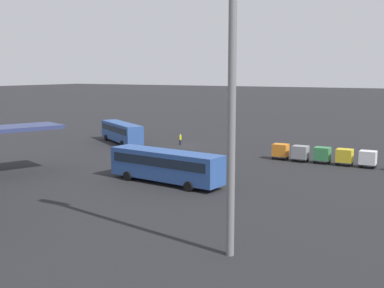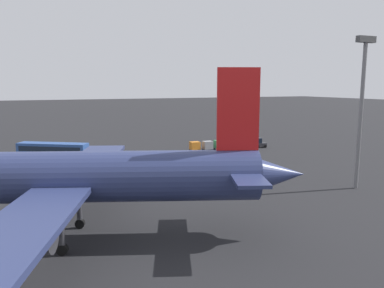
# 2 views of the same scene
# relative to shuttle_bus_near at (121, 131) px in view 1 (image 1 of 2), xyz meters

# --- Properties ---
(ground_plane) EXTENTS (600.00, 600.00, 0.00)m
(ground_plane) POSITION_rel_shuttle_bus_near_xyz_m (-10.00, -3.25, -1.97)
(ground_plane) COLOR #232326
(shuttle_bus_near) EXTENTS (12.20, 9.10, 3.29)m
(shuttle_bus_near) POSITION_rel_shuttle_bus_near_xyz_m (0.00, 0.00, 0.00)
(shuttle_bus_near) COLOR #2D5199
(shuttle_bus_near) RESTS_ON ground
(shuttle_bus_far) EXTENTS (13.22, 4.27, 3.39)m
(shuttle_bus_far) POSITION_rel_shuttle_bus_near_xyz_m (-21.60, 20.47, 0.06)
(shuttle_bus_far) COLOR #2D5199
(shuttle_bus_far) RESTS_ON ground
(worker_person) EXTENTS (0.38, 0.38, 1.74)m
(worker_person) POSITION_rel_shuttle_bus_near_xyz_m (-9.40, -2.86, -1.10)
(worker_person) COLOR #1E1E2D
(worker_person) RESTS_ON ground
(cargo_cart_white) EXTENTS (2.01, 1.69, 2.06)m
(cargo_cart_white) POSITION_rel_shuttle_bus_near_xyz_m (-38.41, 1.63, -0.78)
(cargo_cart_white) COLOR #38383D
(cargo_cart_white) RESTS_ON ground
(cargo_cart_yellow) EXTENTS (2.01, 1.69, 2.06)m
(cargo_cart_yellow) POSITION_rel_shuttle_bus_near_xyz_m (-35.66, 1.60, -0.78)
(cargo_cart_yellow) COLOR #38383D
(cargo_cart_yellow) RESTS_ON ground
(cargo_cart_green) EXTENTS (2.01, 1.69, 2.06)m
(cargo_cart_green) POSITION_rel_shuttle_bus_near_xyz_m (-32.90, 1.54, -0.78)
(cargo_cart_green) COLOR #38383D
(cargo_cart_green) RESTS_ON ground
(cargo_cart_grey) EXTENTS (2.01, 1.69, 2.06)m
(cargo_cart_grey) POSITION_rel_shuttle_bus_near_xyz_m (-30.14, 1.72, -0.78)
(cargo_cart_grey) COLOR #38383D
(cargo_cart_grey) RESTS_ON ground
(cargo_cart_orange) EXTENTS (2.01, 1.69, 2.06)m
(cargo_cart_orange) POSITION_rel_shuttle_bus_near_xyz_m (-27.38, 1.41, -0.78)
(cargo_cart_orange) COLOR #38383D
(cargo_cart_orange) RESTS_ON ground
(light_pole) EXTENTS (2.80, 0.70, 19.66)m
(light_pole) POSITION_rel_shuttle_bus_near_xyz_m (-35.86, 35.24, 9.91)
(light_pole) COLOR slate
(light_pole) RESTS_ON ground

